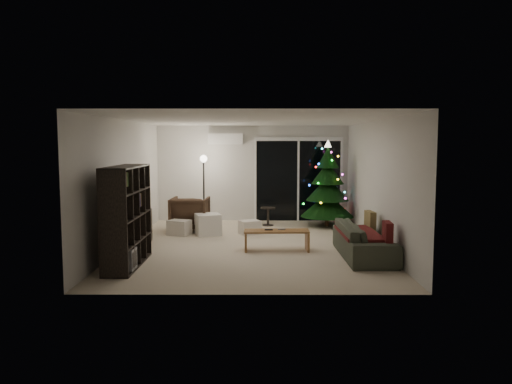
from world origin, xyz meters
TOP-DOWN VIEW (x-y plane):
  - room at (0.46, 1.49)m, footprint 6.50×7.51m
  - bookshelf at (-2.25, -1.64)m, footprint 0.56×1.70m
  - media_cabinet at (-2.25, 0.08)m, footprint 0.52×1.10m
  - stereo at (-2.25, 0.08)m, footprint 0.34×0.40m
  - armchair at (-1.45, 1.72)m, footprint 0.88×0.91m
  - ottoman at (-0.98, 1.18)m, footprint 0.66×0.66m
  - cardboard_box_a at (-1.62, 1.15)m, footprint 0.56×0.50m
  - cardboard_box_b at (-0.05, 1.27)m, footprint 0.54×0.48m
  - side_table at (0.39, 2.42)m, footprint 0.48×0.48m
  - floor_lamp at (-1.20, 2.47)m, footprint 0.27×0.27m
  - sofa at (2.05, -1.00)m, footprint 0.82×2.07m
  - sofa_throw at (1.95, -1.00)m, footprint 0.64×1.49m
  - cushion_a at (2.30, -0.35)m, footprint 0.15×0.40m
  - cushion_b at (2.30, -1.65)m, footprint 0.15×0.40m
  - coffee_table at (0.49, -0.46)m, footprint 1.25×0.47m
  - remote_a at (0.34, -0.46)m, footprint 0.15×0.05m
  - remote_b at (0.59, -0.41)m, footprint 0.15×0.09m
  - christmas_tree at (1.85, 2.35)m, footprint 1.67×1.67m

SIDE VIEW (x-z plane):
  - cardboard_box_b at x=-0.05m, z-range 0.00..0.31m
  - cardboard_box_a at x=-1.62m, z-range 0.00..0.33m
  - coffee_table at x=0.49m, z-range 0.00..0.39m
  - side_table at x=0.39m, z-range 0.00..0.46m
  - ottoman at x=-0.98m, z-range 0.00..0.47m
  - sofa at x=2.05m, z-range 0.00..0.60m
  - media_cabinet at x=-2.25m, z-range 0.00..0.67m
  - armchair at x=-1.45m, z-range 0.00..0.80m
  - remote_a at x=0.34m, z-range 0.39..0.41m
  - remote_b at x=0.59m, z-range 0.39..0.41m
  - sofa_throw at x=1.95m, z-range 0.41..0.46m
  - cushion_a at x=2.30m, z-range 0.35..0.74m
  - cushion_b at x=2.30m, z-range 0.35..0.74m
  - stereo at x=-2.25m, z-range 0.67..0.81m
  - bookshelf at x=-2.25m, z-range 0.00..1.67m
  - floor_lamp at x=-1.20m, z-range 0.00..1.69m
  - room at x=0.46m, z-range -0.28..2.32m
  - christmas_tree at x=1.85m, z-range 0.00..2.12m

